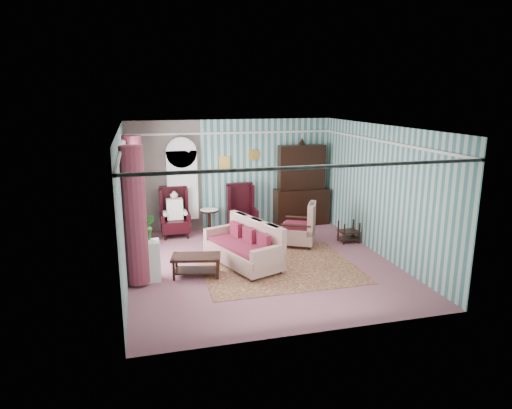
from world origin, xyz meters
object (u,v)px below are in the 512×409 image
object	(u,v)px
bookcase	(182,190)
seated_woman	(175,214)
wingback_left	(175,213)
wingback_right	(242,208)
plant_stand	(146,261)
dresser_hutch	(302,182)
round_side_table	(209,221)
nest_table	(349,231)
coffee_table	(196,266)
sofa	(242,243)
floral_armchair	(298,226)

from	to	relation	value
bookcase	seated_woman	bearing A→B (deg)	-122.66
bookcase	wingback_left	bearing A→B (deg)	-122.66
wingback_right	plant_stand	xyz separation A→B (m)	(-2.55, -2.75, -0.22)
dresser_hutch	round_side_table	size ratio (longest dim) A/B	3.93
round_side_table	plant_stand	bearing A→B (deg)	-120.38
plant_stand	bookcase	bearing A→B (deg)	71.51
nest_table	seated_woman	bearing A→B (deg)	159.15
bookcase	nest_table	size ratio (longest dim) A/B	4.15
wingback_right	coffee_table	bearing A→B (deg)	-119.68
bookcase	coffee_table	world-z (taller)	bookcase
seated_woman	plant_stand	size ratio (longest dim) A/B	1.47
bookcase	dresser_hutch	xyz separation A→B (m)	(3.25, -0.12, 0.06)
nest_table	sofa	bearing A→B (deg)	-163.16
seated_woman	nest_table	size ratio (longest dim) A/B	2.19
wingback_right	wingback_left	bearing A→B (deg)	180.00
dresser_hutch	wingback_right	size ratio (longest dim) A/B	1.89
wingback_right	nest_table	world-z (taller)	wingback_right
dresser_hutch	floral_armchair	xyz separation A→B (m)	(-0.72, -1.72, -0.71)
wingback_left	coffee_table	xyz separation A→B (m)	(0.18, -2.76, -0.41)
bookcase	wingback_right	bearing A→B (deg)	-14.57
dresser_hutch	floral_armchair	bearing A→B (deg)	-112.69
wingback_right	plant_stand	distance (m)	3.76
seated_woman	wingback_left	bearing A→B (deg)	0.00
wingback_right	coffee_table	distance (m)	3.20
seated_woman	round_side_table	bearing A→B (deg)	9.46
bookcase	floral_armchair	world-z (taller)	bookcase
wingback_left	plant_stand	bearing A→B (deg)	-106.22
sofa	round_side_table	bearing A→B (deg)	-14.16
wingback_left	sofa	distance (m)	2.70
round_side_table	bookcase	bearing A→B (deg)	159.73
round_side_table	floral_armchair	bearing A→B (deg)	-40.46
nest_table	plant_stand	distance (m)	5.02
sofa	floral_armchair	world-z (taller)	sofa
wingback_left	seated_woman	xyz separation A→B (m)	(0.00, 0.00, -0.04)
plant_stand	wingback_right	bearing A→B (deg)	47.16
wingback_left	round_side_table	size ratio (longest dim) A/B	2.08
seated_woman	plant_stand	xyz separation A→B (m)	(-0.80, -2.75, -0.19)
wingback_left	floral_armchair	world-z (taller)	wingback_left
dresser_hutch	floral_armchair	world-z (taller)	dresser_hutch
wingback_right	seated_woman	xyz separation A→B (m)	(-1.75, 0.00, -0.04)
floral_armchair	coffee_table	xyz separation A→B (m)	(-2.60, -1.31, -0.26)
wingback_right	plant_stand	bearing A→B (deg)	-132.84
dresser_hutch	wingback_right	xyz separation A→B (m)	(-1.75, -0.27, -0.55)
dresser_hutch	sofa	size ratio (longest dim) A/B	1.22
bookcase	dresser_hutch	size ratio (longest dim) A/B	0.95
dresser_hutch	plant_stand	size ratio (longest dim) A/B	2.95
bookcase	sofa	xyz separation A→B (m)	(0.95, -2.81, -0.62)
dresser_hutch	bookcase	bearing A→B (deg)	177.89
dresser_hutch	plant_stand	bearing A→B (deg)	-144.92
plant_stand	dresser_hutch	bearing A→B (deg)	35.08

